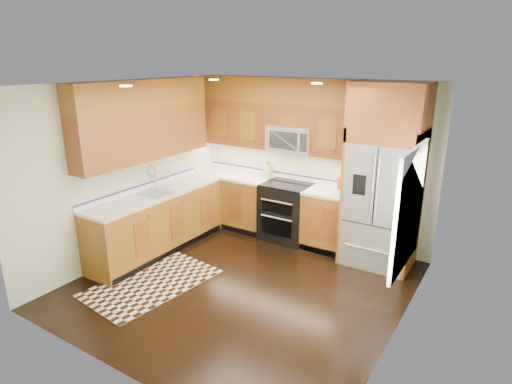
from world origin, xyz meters
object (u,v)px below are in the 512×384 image
Objects in this scene: refrigerator at (384,177)px; utensil_crock at (342,181)px; rug at (152,283)px; range at (286,212)px; knife_block at (268,172)px.

refrigerator is 7.12× the size of utensil_crock.
utensil_crock reaches higher than rug.
utensil_crock is at bearing 14.98° from range.
range is 0.56× the size of rug.
utensil_crock is at bearing 3.34° from knife_block.
refrigerator reaches higher than utensil_crock.
rug is (-0.79, -2.29, -0.46)m from range.
refrigerator is (1.55, -0.04, 0.83)m from range.
knife_block is at bearing 161.30° from range.
utensil_crock is (1.62, 2.51, 1.06)m from rug.
refrigerator is 3.50m from rug.
utensil_crock is (0.84, 0.22, 0.60)m from range.
range is 2.59× the size of utensil_crock.
knife_block is (0.35, 2.44, 1.05)m from rug.
range reaches higher than rug.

